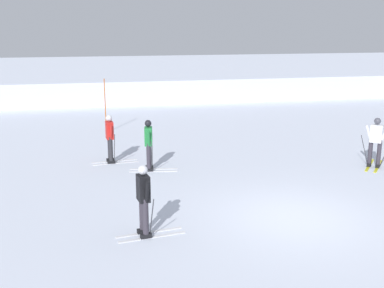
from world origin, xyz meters
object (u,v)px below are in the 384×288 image
skier_red (110,137)px  skier_green (149,144)px  skier_white (376,141)px  skier_black (144,199)px  trail_marker_pole (105,106)px

skier_red → skier_green: bearing=-43.8°
skier_white → skier_black: 9.09m
skier_green → skier_white: bearing=-8.6°
skier_green → skier_red: (-1.21, 1.16, 0.00)m
skier_green → skier_white: (7.52, -1.14, -0.00)m
skier_green → trail_marker_pole: (-1.23, 6.02, 0.28)m
skier_green → skier_black: (-0.69, -5.04, -0.00)m
skier_black → trail_marker_pole: (-0.54, 11.06, 0.29)m
skier_green → trail_marker_pole: bearing=101.5°
skier_green → skier_red: size_ratio=1.00×
skier_red → skier_white: (8.73, -2.30, -0.00)m
skier_green → skier_white: same height
skier_red → skier_black: (0.52, -6.20, -0.00)m
skier_green → skier_red: bearing=136.2°
skier_white → trail_marker_pole: trail_marker_pole is taller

